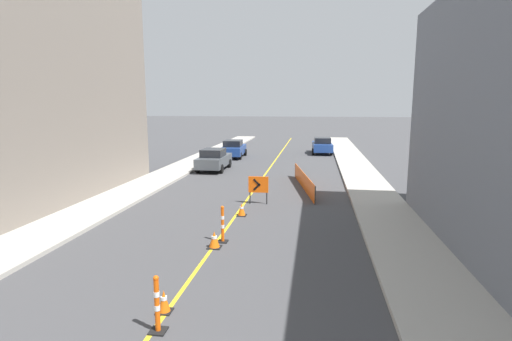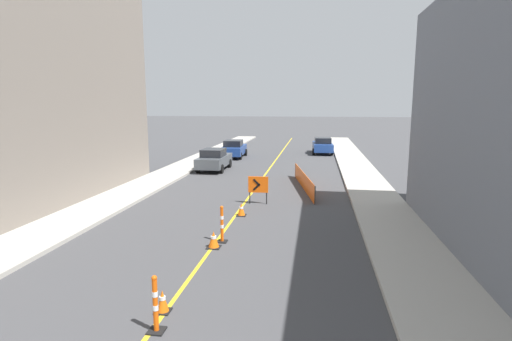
{
  "view_description": "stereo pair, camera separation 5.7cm",
  "coord_description": "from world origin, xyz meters",
  "px_view_note": "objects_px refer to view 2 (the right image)",
  "views": [
    {
      "loc": [
        3.37,
        -0.27,
        4.86
      ],
      "look_at": [
        0.0,
        22.37,
        1.0
      ],
      "focal_mm": 28.0,
      "sensor_mm": 36.0,
      "label": 1
    },
    {
      "loc": [
        3.43,
        -0.26,
        4.86
      ],
      "look_at": [
        0.0,
        22.37,
        1.0
      ],
      "focal_mm": 28.0,
      "sensor_mm": 36.0,
      "label": 2
    }
  ],
  "objects_px": {
    "traffic_cone_third": "(214,240)",
    "traffic_cone_fourth": "(241,210)",
    "delineator_post_front": "(156,307)",
    "parked_car_curb_near": "(214,159)",
    "traffic_cone_second": "(163,301)",
    "parked_car_curb_mid": "(234,149)",
    "delineator_post_rear": "(222,226)",
    "arrow_barricade_primary": "(258,185)",
    "parked_car_curb_far": "(323,145)"
  },
  "relations": [
    {
      "from": "traffic_cone_third",
      "to": "traffic_cone_fourth",
      "type": "distance_m",
      "value": 4.01
    },
    {
      "from": "delineator_post_front",
      "to": "parked_car_curb_near",
      "type": "bearing_deg",
      "value": 101.13
    },
    {
      "from": "traffic_cone_third",
      "to": "arrow_barricade_primary",
      "type": "xyz_separation_m",
      "value": [
        0.63,
        6.18,
        0.63
      ]
    },
    {
      "from": "delineator_post_front",
      "to": "parked_car_curb_mid",
      "type": "relative_size",
      "value": 0.29
    },
    {
      "from": "arrow_barricade_primary",
      "to": "parked_car_curb_mid",
      "type": "relative_size",
      "value": 0.31
    },
    {
      "from": "arrow_barricade_primary",
      "to": "parked_car_curb_far",
      "type": "height_order",
      "value": "parked_car_curb_far"
    },
    {
      "from": "traffic_cone_second",
      "to": "parked_car_curb_mid",
      "type": "bearing_deg",
      "value": 98.22
    },
    {
      "from": "arrow_barricade_primary",
      "to": "parked_car_curb_mid",
      "type": "distance_m",
      "value": 17.14
    },
    {
      "from": "traffic_cone_third",
      "to": "delineator_post_front",
      "type": "xyz_separation_m",
      "value": [
        0.07,
        -5.13,
        0.28
      ]
    },
    {
      "from": "traffic_cone_fourth",
      "to": "parked_car_curb_near",
      "type": "height_order",
      "value": "parked_car_curb_near"
    },
    {
      "from": "parked_car_curb_near",
      "to": "parked_car_curb_far",
      "type": "height_order",
      "value": "same"
    },
    {
      "from": "traffic_cone_second",
      "to": "delineator_post_front",
      "type": "distance_m",
      "value": 0.88
    },
    {
      "from": "delineator_post_front",
      "to": "traffic_cone_third",
      "type": "bearing_deg",
      "value": 90.73
    },
    {
      "from": "delineator_post_front",
      "to": "delineator_post_rear",
      "type": "height_order",
      "value": "delineator_post_rear"
    },
    {
      "from": "delineator_post_front",
      "to": "parked_car_curb_far",
      "type": "distance_m",
      "value": 32.11
    },
    {
      "from": "delineator_post_front",
      "to": "parked_car_curb_near",
      "type": "relative_size",
      "value": 0.3
    },
    {
      "from": "delineator_post_rear",
      "to": "traffic_cone_third",
      "type": "bearing_deg",
      "value": -104.78
    },
    {
      "from": "traffic_cone_second",
      "to": "parked_car_curb_mid",
      "type": "xyz_separation_m",
      "value": [
        -3.9,
        27.0,
        0.53
      ]
    },
    {
      "from": "traffic_cone_third",
      "to": "parked_car_curb_near",
      "type": "xyz_separation_m",
      "value": [
        -4.02,
        15.6,
        0.52
      ]
    },
    {
      "from": "traffic_cone_third",
      "to": "parked_car_curb_near",
      "type": "bearing_deg",
      "value": 104.43
    },
    {
      "from": "traffic_cone_second",
      "to": "parked_car_curb_mid",
      "type": "height_order",
      "value": "parked_car_curb_mid"
    },
    {
      "from": "delineator_post_front",
      "to": "parked_car_curb_far",
      "type": "bearing_deg",
      "value": 82.95
    },
    {
      "from": "traffic_cone_second",
      "to": "parked_car_curb_far",
      "type": "relative_size",
      "value": 0.12
    },
    {
      "from": "traffic_cone_fourth",
      "to": "delineator_post_front",
      "type": "distance_m",
      "value": 9.14
    },
    {
      "from": "traffic_cone_second",
      "to": "traffic_cone_fourth",
      "type": "distance_m",
      "value": 8.33
    },
    {
      "from": "delineator_post_rear",
      "to": "parked_car_curb_near",
      "type": "bearing_deg",
      "value": 105.53
    },
    {
      "from": "delineator_post_rear",
      "to": "parked_car_curb_mid",
      "type": "distance_m",
      "value": 22.47
    },
    {
      "from": "parked_car_curb_far",
      "to": "parked_car_curb_near",
      "type": "bearing_deg",
      "value": -128.47
    },
    {
      "from": "parked_car_curb_near",
      "to": "parked_car_curb_mid",
      "type": "xyz_separation_m",
      "value": [
        0.01,
        7.07,
        0.0
      ]
    },
    {
      "from": "traffic_cone_third",
      "to": "delineator_post_rear",
      "type": "bearing_deg",
      "value": 75.22
    },
    {
      "from": "traffic_cone_second",
      "to": "arrow_barricade_primary",
      "type": "xyz_separation_m",
      "value": [
        0.74,
        10.5,
        0.65
      ]
    },
    {
      "from": "parked_car_curb_far",
      "to": "traffic_cone_second",
      "type": "bearing_deg",
      "value": -100.24
    },
    {
      "from": "traffic_cone_second",
      "to": "parked_car_curb_mid",
      "type": "distance_m",
      "value": 27.28
    },
    {
      "from": "traffic_cone_fourth",
      "to": "delineator_post_front",
      "type": "bearing_deg",
      "value": -90.88
    },
    {
      "from": "parked_car_curb_mid",
      "to": "parked_car_curb_far",
      "type": "bearing_deg",
      "value": 24.42
    },
    {
      "from": "arrow_barricade_primary",
      "to": "parked_car_curb_near",
      "type": "height_order",
      "value": "parked_car_curb_near"
    },
    {
      "from": "parked_car_curb_far",
      "to": "delineator_post_front",
      "type": "bearing_deg",
      "value": -99.75
    },
    {
      "from": "traffic_cone_third",
      "to": "delineator_post_front",
      "type": "height_order",
      "value": "delineator_post_front"
    },
    {
      "from": "traffic_cone_fourth",
      "to": "delineator_post_rear",
      "type": "bearing_deg",
      "value": -90.82
    },
    {
      "from": "traffic_cone_fourth",
      "to": "parked_car_curb_near",
      "type": "relative_size",
      "value": 0.13
    },
    {
      "from": "traffic_cone_third",
      "to": "traffic_cone_fourth",
      "type": "relative_size",
      "value": 1.03
    },
    {
      "from": "traffic_cone_fourth",
      "to": "parked_car_curb_far",
      "type": "distance_m",
      "value": 23.06
    },
    {
      "from": "delineator_post_front",
      "to": "arrow_barricade_primary",
      "type": "height_order",
      "value": "arrow_barricade_primary"
    },
    {
      "from": "traffic_cone_third",
      "to": "parked_car_curb_near",
      "type": "height_order",
      "value": "parked_car_curb_near"
    },
    {
      "from": "traffic_cone_second",
      "to": "traffic_cone_third",
      "type": "xyz_separation_m",
      "value": [
        0.11,
        4.32,
        0.02
      ]
    },
    {
      "from": "parked_car_curb_mid",
      "to": "traffic_cone_second",
      "type": "bearing_deg",
      "value": -84.23
    },
    {
      "from": "arrow_barricade_primary",
      "to": "parked_car_curb_near",
      "type": "distance_m",
      "value": 10.51
    },
    {
      "from": "delineator_post_front",
      "to": "parked_car_curb_near",
      "type": "height_order",
      "value": "parked_car_curb_near"
    },
    {
      "from": "traffic_cone_fourth",
      "to": "arrow_barricade_primary",
      "type": "xyz_separation_m",
      "value": [
        0.43,
        2.17,
        0.64
      ]
    },
    {
      "from": "arrow_barricade_primary",
      "to": "parked_car_curb_mid",
      "type": "height_order",
      "value": "parked_car_curb_mid"
    }
  ]
}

